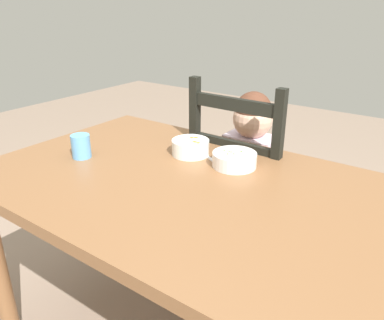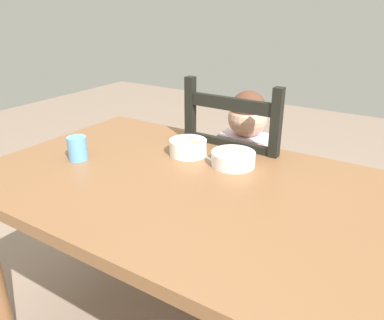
% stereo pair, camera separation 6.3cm
% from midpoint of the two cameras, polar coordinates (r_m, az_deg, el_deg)
% --- Properties ---
extents(dining_table, '(1.41, 0.90, 0.76)m').
position_cam_midpoint_polar(dining_table, '(1.33, -2.39, -7.04)').
color(dining_table, brown).
rests_on(dining_table, ground).
extents(dining_chair, '(0.42, 0.42, 1.02)m').
position_cam_midpoint_polar(dining_chair, '(1.80, 6.24, -5.27)').
color(dining_chair, black).
rests_on(dining_chair, ground).
extents(child_figure, '(0.32, 0.31, 0.96)m').
position_cam_midpoint_polar(child_figure, '(1.73, 6.44, -0.67)').
color(child_figure, silver).
rests_on(child_figure, ground).
extents(bowl_of_peas, '(0.16, 0.16, 0.05)m').
position_cam_midpoint_polar(bowl_of_peas, '(1.39, 4.84, 0.25)').
color(bowl_of_peas, white).
rests_on(bowl_of_peas, dining_table).
extents(bowl_of_carrots, '(0.14, 0.14, 0.06)m').
position_cam_midpoint_polar(bowl_of_carrots, '(1.48, -1.80, 1.96)').
color(bowl_of_carrots, white).
rests_on(bowl_of_carrots, dining_table).
extents(spoon, '(0.13, 0.08, 0.01)m').
position_cam_midpoint_polar(spoon, '(1.47, 0.43, 0.78)').
color(spoon, silver).
rests_on(spoon, dining_table).
extents(drinking_cup, '(0.07, 0.07, 0.09)m').
position_cam_midpoint_polar(drinking_cup, '(1.50, -17.76, 1.65)').
color(drinking_cup, '#5FA5E3').
rests_on(drinking_cup, dining_table).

